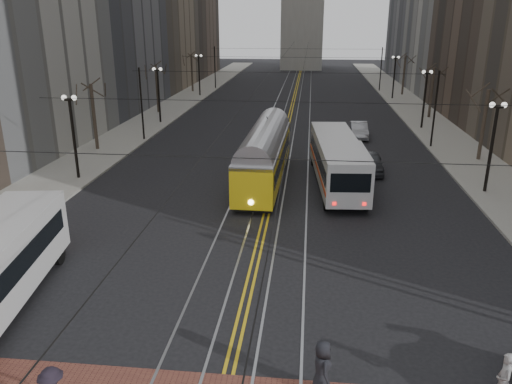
% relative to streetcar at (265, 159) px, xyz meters
% --- Properties ---
extents(ground, '(260.00, 260.00, 0.00)m').
position_rel_streetcar_xyz_m(ground, '(0.68, -18.94, -1.57)').
color(ground, black).
rests_on(ground, ground).
extents(sidewalk_left, '(5.00, 140.00, 0.15)m').
position_rel_streetcar_xyz_m(sidewalk_left, '(-14.32, 26.06, -1.49)').
color(sidewalk_left, gray).
rests_on(sidewalk_left, ground).
extents(sidewalk_right, '(5.00, 140.00, 0.15)m').
position_rel_streetcar_xyz_m(sidewalk_right, '(15.68, 26.06, -1.49)').
color(sidewalk_right, gray).
rests_on(sidewalk_right, ground).
extents(streetcar_rails, '(4.80, 130.00, 0.02)m').
position_rel_streetcar_xyz_m(streetcar_rails, '(0.68, 26.06, -1.56)').
color(streetcar_rails, gray).
rests_on(streetcar_rails, ground).
extents(centre_lines, '(0.42, 130.00, 0.01)m').
position_rel_streetcar_xyz_m(centre_lines, '(0.68, 26.06, -1.56)').
color(centre_lines, gold).
rests_on(centre_lines, ground).
extents(lamp_posts, '(27.60, 57.20, 5.60)m').
position_rel_streetcar_xyz_m(lamp_posts, '(0.68, 9.81, 1.23)').
color(lamp_posts, black).
rests_on(lamp_posts, ground).
extents(street_trees, '(31.68, 53.28, 5.60)m').
position_rel_streetcar_xyz_m(street_trees, '(0.68, 16.31, 1.23)').
color(street_trees, '#382D23').
rests_on(street_trees, ground).
extents(trolley_wires, '(25.96, 120.00, 6.60)m').
position_rel_streetcar_xyz_m(trolley_wires, '(0.68, 15.89, 2.21)').
color(trolley_wires, black).
rests_on(trolley_wires, ground).
extents(streetcar, '(2.79, 13.36, 3.14)m').
position_rel_streetcar_xyz_m(streetcar, '(0.00, 0.00, 0.00)').
color(streetcar, yellow).
rests_on(streetcar, ground).
extents(rear_bus, '(3.53, 12.18, 3.13)m').
position_rel_streetcar_xyz_m(rear_bus, '(4.88, -0.24, -0.00)').
color(rear_bus, '#B9B9B9').
rests_on(rear_bus, ground).
extents(cargo_van, '(2.37, 5.47, 2.37)m').
position_rel_streetcar_xyz_m(cargo_van, '(5.84, 0.23, -0.38)').
color(cargo_van, '#BBBBBB').
rests_on(cargo_van, ground).
extents(sedan_grey, '(1.91, 4.35, 1.46)m').
position_rel_streetcar_xyz_m(sedan_grey, '(7.55, 3.06, -0.84)').
color(sedan_grey, '#404347').
rests_on(sedan_grey, ground).
extents(sedan_silver, '(1.53, 4.38, 1.44)m').
position_rel_streetcar_xyz_m(sedan_silver, '(7.64, 14.36, -0.85)').
color(sedan_silver, '#93949A').
rests_on(sedan_silver, ground).
extents(pedestrian_a, '(0.76, 0.99, 1.80)m').
position_rel_streetcar_xyz_m(pedestrian_a, '(3.58, -20.44, -0.66)').
color(pedestrian_a, black).
rests_on(pedestrian_a, crosswalk_band).
extents(pedestrian_b, '(0.51, 0.70, 1.79)m').
position_rel_streetcar_xyz_m(pedestrian_b, '(8.74, -20.44, -0.66)').
color(pedestrian_b, gray).
rests_on(pedestrian_b, crosswalk_band).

